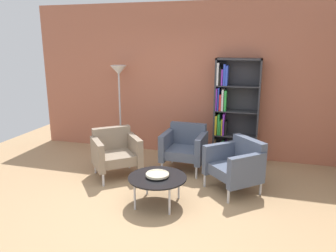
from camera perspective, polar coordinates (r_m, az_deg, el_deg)
ground_plane at (r=4.56m, az=-3.35°, el=-14.21°), size 8.32×8.32×0.00m
brick_back_panel at (r=6.41m, az=3.85°, el=7.83°), size 6.40×0.12×2.90m
bookshelf_tall at (r=6.16m, az=10.88°, el=2.48°), size 0.80×0.30×1.90m
coffee_table_low at (r=4.54m, az=-1.85°, el=-9.12°), size 0.80×0.80×0.40m
decorative_bowl at (r=4.51m, az=-1.85°, el=-8.37°), size 0.32×0.32×0.05m
armchair_spare_guest at (r=5.74m, az=2.92°, el=-3.54°), size 0.74×0.69×0.78m
armchair_near_window at (r=5.54m, az=-9.08°, el=-4.39°), size 0.95×0.94×0.78m
armchair_corner_red at (r=5.03m, az=11.76°, el=-6.46°), size 0.95×0.95×0.78m
floor_lamp_torchiere at (r=6.51m, az=-8.49°, el=7.79°), size 0.32×0.32×1.74m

